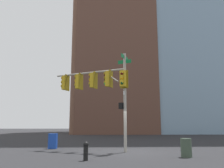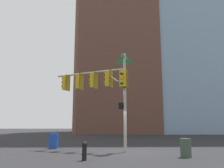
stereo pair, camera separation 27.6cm
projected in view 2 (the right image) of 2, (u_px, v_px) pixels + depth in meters
The scene contains 7 objects.
ground_plane at pixel (131, 152), 14.12m from camera, with size 200.00×200.00×0.00m, color #262628.
signal_pole_assembly at pixel (99, 84), 15.44m from camera, with size 3.08×5.18×6.25m.
fire_hydrant at pixel (84, 150), 10.78m from camera, with size 0.34×0.26×0.87m.
litter_bin at pixel (186, 148), 11.84m from camera, with size 0.56×0.56×0.95m, color #384738.
newspaper_box at pixel (54, 141), 16.34m from camera, with size 0.44×0.56×1.05m, color #193FA5.
building_brick_nearside at pixel (116, 25), 56.54m from camera, with size 25.58×15.19×51.64m, color brown.
building_brick_midblock at pixel (121, 44), 53.16m from camera, with size 18.72×18.73×40.23m, color #845B47.
Camera 2 is at (14.59, -1.64, 1.63)m, focal length 36.86 mm.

